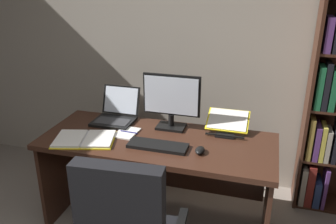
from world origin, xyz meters
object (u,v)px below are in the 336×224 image
Objects in this scene: keyboard at (158,146)px; open_binder at (84,139)px; monitor at (171,102)px; notepad at (127,133)px; computer_mouse at (200,150)px; desk at (161,158)px; pen at (129,132)px; laptop at (116,114)px; reading_stand_with_book at (227,122)px.

open_binder is at bearing -174.74° from keyboard.
monitor is 0.92× the size of open_binder.
notepad is at bearing 153.17° from keyboard.
keyboard is at bearing 180.00° from computer_mouse.
desk is 12.27× the size of pen.
laptop is at bearing 142.82° from keyboard.
laptop is at bearing 155.06° from computer_mouse.
keyboard is at bearing -90.00° from monitor.
reading_stand_with_book reaches higher than pen.
notepad is (-0.30, -0.20, -0.21)m from monitor.
keyboard is 0.33m from notepad.
reading_stand_with_book reaches higher than keyboard.
pen is (-0.28, -0.20, -0.20)m from monitor.
desk is at bearing 149.71° from computer_mouse.
laptop is 3.30× the size of computer_mouse.
pen is at bearing 151.52° from keyboard.
open_binder reaches higher than notepad.
monitor is 0.50m from computer_mouse.
monitor reaches higher than keyboard.
keyboard is at bearing -135.94° from reading_stand_with_book.
pen is at bearing -46.66° from laptop.
laptop is 0.29m from pen.
laptop is at bearing 178.56° from monitor.
monitor is 1.31× the size of laptop.
desk is at bearing 11.69° from open_binder.
laptop is at bearing 130.32° from notepad.
keyboard is 0.60m from reading_stand_with_book.
notepad reaches higher than desk.
computer_mouse is 0.74× the size of pen.
open_binder is 2.33× the size of notepad.
keyboard is 3.00× the size of pen.
monitor reaches higher than reading_stand_with_book.
reading_stand_with_book is (0.13, 0.41, 0.05)m from computer_mouse.
pen is (0.20, -0.21, -0.04)m from laptop.
laptop is 0.28m from notepad.
open_binder is at bearing -176.61° from computer_mouse.
computer_mouse is 0.50× the size of notepad.
reading_stand_with_book is (0.43, 0.07, -0.15)m from monitor.
monitor is at bearing 130.70° from computer_mouse.
computer_mouse is (0.34, -0.20, 0.22)m from desk.
monitor reaches higher than open_binder.
laptop is 0.82× the size of keyboard.
reading_stand_with_book is (0.47, 0.21, 0.27)m from desk.
monitor reaches higher than notepad.
laptop is 0.60m from keyboard.
reading_stand_with_book is 1.52× the size of notepad.
monitor is (0.04, 0.15, 0.42)m from desk.
laptop reaches higher than keyboard.
desk is 0.33m from notepad.
notepad is 0.02m from pen.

